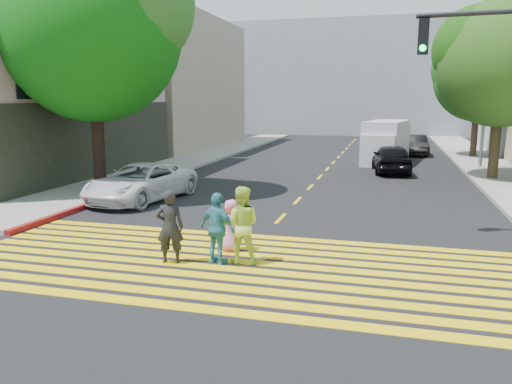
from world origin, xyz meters
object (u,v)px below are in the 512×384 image
at_px(tree_right_near, 505,56).
at_px(white_van, 385,143).
at_px(pedestrian_woman, 241,225).
at_px(silver_car, 392,141).
at_px(white_sedan, 141,182).
at_px(tree_right_far, 481,73).
at_px(dark_car_near, 391,158).
at_px(pedestrian_child, 231,225).
at_px(pedestrian_extra, 218,228).
at_px(dark_car_parked, 415,145).
at_px(pedestrian_man, 170,227).
at_px(tree_left, 94,22).

relative_size(tree_right_near, white_van, 1.51).
height_order(pedestrian_woman, silver_car, pedestrian_woman).
height_order(white_sedan, silver_car, silver_car).
xyz_separation_m(tree_right_near, white_van, (-5.04, 5.54, -4.49)).
bearing_deg(tree_right_far, dark_car_near, -122.20).
height_order(pedestrian_child, white_sedan, white_sedan).
distance_m(dark_car_near, white_van, 4.10).
bearing_deg(dark_car_near, white_van, -90.46).
xyz_separation_m(pedestrian_extra, dark_car_near, (3.82, 16.16, -0.08)).
relative_size(dark_car_parked, white_van, 0.74).
bearing_deg(silver_car, pedestrian_extra, 80.65).
distance_m(tree_right_near, white_sedan, 16.86).
relative_size(tree_right_near, tree_right_far, 1.05).
height_order(pedestrian_child, dark_car_parked, dark_car_parked).
distance_m(tree_right_far, pedestrian_child, 25.55).
xyz_separation_m(pedestrian_man, dark_car_near, (4.89, 16.41, -0.11)).
xyz_separation_m(tree_right_far, silver_car, (-5.21, 4.29, -4.71)).
bearing_deg(tree_right_far, pedestrian_extra, -110.26).
distance_m(tree_right_near, dark_car_parked, 12.26).
relative_size(tree_right_far, white_sedan, 1.62).
relative_size(tree_left, silver_car, 2.06).
xyz_separation_m(pedestrian_man, white_sedan, (-4.15, 6.44, -0.17)).
bearing_deg(dark_car_near, pedestrian_man, 67.59).
bearing_deg(white_van, tree_right_far, 46.79).
bearing_deg(pedestrian_extra, pedestrian_woman, -138.14).
bearing_deg(white_sedan, dark_car_near, 56.83).
relative_size(pedestrian_child, dark_car_parked, 0.32).
height_order(white_sedan, white_van, white_van).
xyz_separation_m(pedestrian_man, pedestrian_child, (1.08, 1.23, -0.20)).
xyz_separation_m(tree_left, tree_right_near, (15.82, 7.65, -0.97)).
xyz_separation_m(pedestrian_extra, white_van, (3.44, 20.22, 0.36)).
height_order(tree_left, pedestrian_woman, tree_left).
xyz_separation_m(tree_left, tree_right_far, (16.36, 17.38, -1.23)).
relative_size(pedestrian_child, white_sedan, 0.27).
bearing_deg(tree_right_near, tree_right_far, 86.83).
bearing_deg(white_van, silver_car, 97.39).
distance_m(pedestrian_woman, dark_car_parked, 25.71).
distance_m(pedestrian_woman, silver_car, 28.71).
bearing_deg(tree_right_far, silver_car, 140.56).
distance_m(tree_right_near, dark_car_near, 6.94).
relative_size(tree_right_near, dark_car_near, 1.91).
distance_m(tree_left, dark_car_near, 15.58).
bearing_deg(tree_right_near, white_van, 132.27).
relative_size(tree_right_far, dark_car_near, 1.82).
bearing_deg(pedestrian_man, silver_car, -115.67).
height_order(tree_right_near, pedestrian_man, tree_right_near).
xyz_separation_m(pedestrian_extra, dark_car_parked, (5.37, 25.43, -0.15)).
height_order(tree_right_near, dark_car_near, tree_right_near).
bearing_deg(pedestrian_woman, dark_car_parked, -110.42).
relative_size(pedestrian_man, dark_car_near, 0.39).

